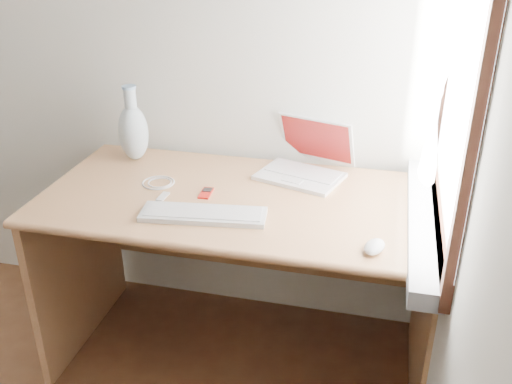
% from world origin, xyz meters
% --- Properties ---
extents(back_wall, '(3.50, 0.04, 2.60)m').
position_xyz_m(back_wall, '(0.00, 1.75, 1.30)').
color(back_wall, silver).
rests_on(back_wall, floor).
extents(window, '(0.11, 0.99, 1.10)m').
position_xyz_m(window, '(1.72, 1.30, 1.28)').
color(window, white).
rests_on(window, right_wall).
extents(desk, '(1.47, 0.73, 0.78)m').
position_xyz_m(desk, '(1.03, 1.44, 0.55)').
color(desk, tan).
rests_on(desk, floor).
extents(laptop, '(0.37, 0.35, 0.22)m').
position_xyz_m(laptop, '(1.22, 1.60, 0.83)').
color(laptop, white).
rests_on(laptop, desk).
extents(external_keyboard, '(0.45, 0.19, 0.02)m').
position_xyz_m(external_keyboard, '(0.95, 1.16, 0.79)').
color(external_keyboard, silver).
rests_on(external_keyboard, desk).
extents(mouse, '(0.09, 0.11, 0.03)m').
position_xyz_m(mouse, '(1.54, 1.07, 0.79)').
color(mouse, white).
rests_on(mouse, desk).
extents(ipod, '(0.04, 0.09, 0.01)m').
position_xyz_m(ipod, '(0.90, 1.34, 0.78)').
color(ipod, '#A5100B').
rests_on(ipod, desk).
extents(cable_coil, '(0.15, 0.15, 0.01)m').
position_xyz_m(cable_coil, '(0.70, 1.38, 0.78)').
color(cable_coil, silver).
rests_on(cable_coil, desk).
extents(remote, '(0.03, 0.07, 0.01)m').
position_xyz_m(remote, '(0.76, 1.27, 0.78)').
color(remote, silver).
rests_on(remote, desk).
extents(vase, '(0.13, 0.13, 0.32)m').
position_xyz_m(vase, '(0.51, 1.59, 0.91)').
color(vase, '#B1C2CC').
rests_on(vase, desk).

